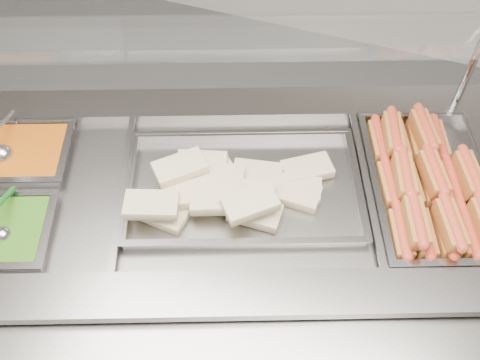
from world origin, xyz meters
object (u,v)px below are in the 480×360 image
(steam_counter, at_px, (226,258))
(pan_hotdogs, at_px, (428,190))
(pan_wraps, at_px, (243,190))
(serving_spoon, at_px, (3,229))
(sneeze_guard, at_px, (220,39))
(ladle, at_px, (3,153))

(steam_counter, xyz_separation_m, pan_hotdogs, (0.61, 0.22, 0.42))
(pan_wraps, xyz_separation_m, serving_spoon, (-0.60, -0.39, 0.04))
(steam_counter, relative_size, sneeze_guard, 1.24)
(pan_wraps, distance_m, ladle, 0.79)
(ladle, bearing_deg, pan_hotdogs, 14.59)
(steam_counter, distance_m, ladle, 0.87)
(sneeze_guard, xyz_separation_m, ladle, (-0.64, -0.33, -0.37))
(pan_hotdogs, relative_size, serving_spoon, 3.63)
(steam_counter, bearing_deg, sneeze_guard, 110.28)
(sneeze_guard, distance_m, serving_spoon, 0.83)
(steam_counter, distance_m, pan_hotdogs, 0.78)
(serving_spoon, bearing_deg, steam_counter, 33.98)
(serving_spoon, bearing_deg, pan_hotdogs, 27.17)
(pan_wraps, height_order, serving_spoon, serving_spoon)
(ladle, xyz_separation_m, serving_spoon, (0.17, -0.25, 0.00))
(sneeze_guard, distance_m, ladle, 0.81)
(steam_counter, xyz_separation_m, pan_wraps, (0.06, 0.02, 0.44))
(pan_hotdogs, xyz_separation_m, ladle, (-1.32, -0.34, 0.05))
(pan_wraps, xyz_separation_m, ladle, (-0.77, -0.14, 0.04))
(ladle, height_order, serving_spoon, serving_spoon)
(pan_hotdogs, distance_m, serving_spoon, 1.30)
(sneeze_guard, relative_size, ladle, 8.59)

